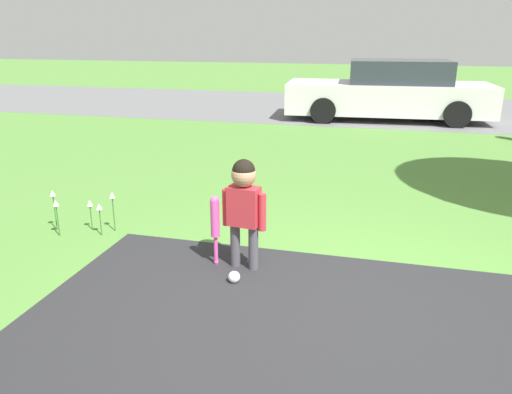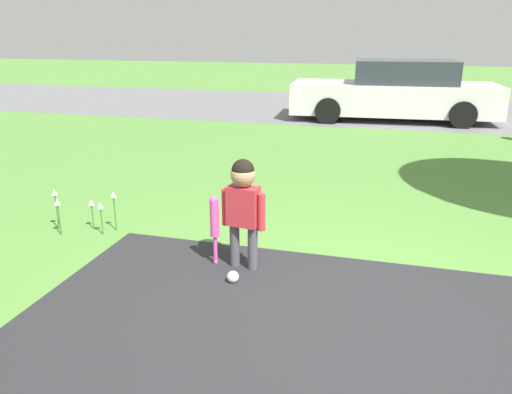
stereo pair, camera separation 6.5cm
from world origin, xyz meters
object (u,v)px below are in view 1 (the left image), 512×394
object	(u,v)px
sports_ball	(234,277)
parked_car	(390,92)
child	(244,199)
baseball_bat	(215,221)

from	to	relation	value
sports_ball	parked_car	distance (m)	8.68
child	parked_car	distance (m)	8.38
baseball_bat	parked_car	world-z (taller)	parked_car
child	parked_car	xyz separation A→B (m)	(1.14, 8.30, 0.00)
baseball_bat	sports_ball	distance (m)	0.52
child	sports_ball	distance (m)	0.65
sports_ball	parked_car	world-z (taller)	parked_car
child	sports_ball	world-z (taller)	child
baseball_bat	sports_ball	xyz separation A→B (m)	(0.25, -0.29, -0.36)
baseball_bat	sports_ball	bearing A→B (deg)	-48.54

